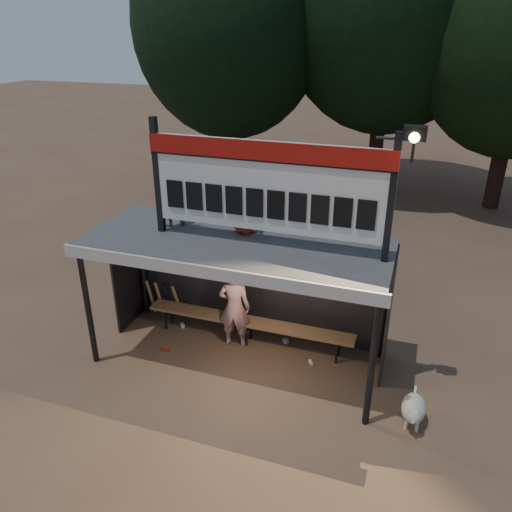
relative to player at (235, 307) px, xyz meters
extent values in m
plane|color=brown|center=(0.21, -0.39, -0.80)|extent=(80.00, 80.00, 0.00)
imported|color=silver|center=(0.00, 0.00, 0.00)|extent=(0.64, 0.47, 1.61)
imported|color=gray|center=(-1.10, -0.10, 2.00)|extent=(0.60, 0.58, 0.97)
imported|color=#AC291A|center=(0.21, 0.00, 2.02)|extent=(0.58, 0.54, 1.00)
cube|color=#3F3F41|center=(0.21, -0.39, 1.46)|extent=(5.00, 2.00, 0.12)
cube|color=beige|center=(0.21, -1.41, 1.42)|extent=(5.10, 0.06, 0.20)
cylinder|color=black|center=(-2.19, -1.29, 0.30)|extent=(0.10, 0.10, 2.20)
cylinder|color=black|center=(2.61, -1.29, 0.30)|extent=(0.10, 0.10, 2.20)
cylinder|color=black|center=(-2.19, 0.51, 0.30)|extent=(0.10, 0.10, 2.20)
cylinder|color=black|center=(2.61, 0.51, 0.30)|extent=(0.10, 0.10, 2.20)
cube|color=black|center=(0.21, 0.61, 0.30)|extent=(5.00, 0.04, 2.20)
cube|color=black|center=(-2.29, 0.11, 0.30)|extent=(0.04, 1.00, 2.20)
cube|color=black|center=(2.71, 0.11, 0.30)|extent=(0.04, 1.00, 2.20)
cylinder|color=black|center=(0.21, 0.61, 1.35)|extent=(5.00, 0.06, 0.06)
cube|color=black|center=(-1.14, -0.39, 2.47)|extent=(0.10, 0.10, 1.90)
cube|color=black|center=(2.56, -0.39, 2.47)|extent=(0.10, 0.10, 1.90)
cube|color=silver|center=(0.71, -0.39, 2.47)|extent=(3.80, 0.08, 1.40)
cube|color=#A3120B|center=(0.71, -0.44, 3.03)|extent=(3.80, 0.04, 0.28)
cube|color=black|center=(0.71, -0.45, 2.88)|extent=(3.80, 0.02, 0.03)
cube|color=black|center=(-0.82, -0.44, 2.22)|extent=(0.27, 0.03, 0.45)
cube|color=black|center=(-0.48, -0.44, 2.22)|extent=(0.27, 0.03, 0.45)
cube|color=black|center=(-0.14, -0.44, 2.22)|extent=(0.27, 0.03, 0.45)
cube|color=black|center=(0.20, -0.44, 2.22)|extent=(0.27, 0.03, 0.45)
cube|color=black|center=(0.54, -0.44, 2.22)|extent=(0.27, 0.03, 0.45)
cube|color=black|center=(0.88, -0.44, 2.22)|extent=(0.27, 0.03, 0.45)
cube|color=black|center=(1.22, -0.44, 2.22)|extent=(0.27, 0.03, 0.45)
cube|color=black|center=(1.56, -0.44, 2.22)|extent=(0.27, 0.03, 0.45)
cube|color=black|center=(1.90, -0.44, 2.22)|extent=(0.27, 0.03, 0.45)
cube|color=black|center=(2.24, -0.44, 2.22)|extent=(0.27, 0.03, 0.45)
cylinder|color=black|center=(2.51, -0.39, 3.32)|extent=(0.50, 0.04, 0.04)
cylinder|color=black|center=(2.76, -0.39, 3.17)|extent=(0.04, 0.04, 0.30)
cube|color=black|center=(2.76, -0.44, 3.42)|extent=(0.30, 0.22, 0.18)
sphere|color=#FFD88C|center=(2.76, -0.53, 3.38)|extent=(0.14, 0.14, 0.14)
cube|color=olive|center=(0.21, 0.16, -0.35)|extent=(4.00, 0.35, 0.06)
cylinder|color=black|center=(-1.49, 0.04, -0.58)|extent=(0.05, 0.05, 0.45)
cylinder|color=black|center=(-1.49, 0.28, -0.58)|extent=(0.05, 0.05, 0.45)
cylinder|color=black|center=(0.21, 0.04, -0.58)|extent=(0.05, 0.05, 0.45)
cylinder|color=black|center=(0.21, 0.28, -0.58)|extent=(0.05, 0.05, 0.45)
cylinder|color=black|center=(1.91, 0.04, -0.58)|extent=(0.05, 0.05, 0.45)
cylinder|color=black|center=(1.91, 0.28, -0.58)|extent=(0.05, 0.05, 0.45)
cylinder|color=black|center=(-3.79, 9.61, 1.07)|extent=(0.50, 0.50, 3.74)
ellipsoid|color=black|center=(-3.79, 9.61, 4.72)|extent=(6.46, 6.46, 7.48)
cylinder|color=black|center=(1.21, 11.11, 1.29)|extent=(0.50, 0.50, 4.18)
ellipsoid|color=black|center=(1.21, 11.11, 5.37)|extent=(7.22, 7.22, 8.36)
cylinder|color=black|center=(5.21, 10.11, 0.96)|extent=(0.50, 0.50, 3.52)
ellipsoid|color=beige|center=(3.28, -1.05, -0.53)|extent=(0.36, 0.58, 0.36)
sphere|color=beige|center=(3.28, -1.33, -0.44)|extent=(0.22, 0.22, 0.22)
cone|color=beige|center=(3.28, -1.43, -0.46)|extent=(0.10, 0.10, 0.10)
cone|color=beige|center=(3.23, -1.35, -0.34)|extent=(0.06, 0.06, 0.07)
cone|color=beige|center=(3.33, -1.35, -0.34)|extent=(0.06, 0.06, 0.07)
cylinder|color=beige|center=(3.20, -1.23, -0.71)|extent=(0.05, 0.05, 0.18)
cylinder|color=beige|center=(3.36, -1.23, -0.71)|extent=(0.05, 0.05, 0.18)
cylinder|color=#F0E2CF|center=(3.20, -0.87, -0.71)|extent=(0.05, 0.05, 0.18)
cylinder|color=#F0E3CF|center=(3.36, -0.87, -0.71)|extent=(0.05, 0.05, 0.18)
cylinder|color=silver|center=(3.28, -0.75, -0.46)|extent=(0.04, 0.16, 0.14)
cylinder|color=olive|center=(-2.01, 0.43, -0.37)|extent=(0.09, 0.27, 0.84)
cylinder|color=#966D46|center=(-1.81, 0.43, -0.37)|extent=(0.07, 0.30, 0.83)
cylinder|color=black|center=(-1.61, 0.43, -0.37)|extent=(0.09, 0.33, 0.83)
cylinder|color=olive|center=(-1.41, 0.43, -0.37)|extent=(0.07, 0.35, 0.82)
cube|color=#B0271E|center=(-1.14, -0.63, -0.76)|extent=(0.11, 0.08, 0.08)
cylinder|color=silver|center=(0.12, 0.36, -0.77)|extent=(0.08, 0.13, 0.07)
cube|color=beige|center=(-1.21, 0.20, -0.76)|extent=(0.12, 0.12, 0.08)
cylinder|color=red|center=(-0.01, 0.26, -0.77)|extent=(0.14, 0.12, 0.07)
cube|color=#B1B2B7|center=(0.89, 0.34, -0.76)|extent=(0.12, 0.12, 0.08)
cylinder|color=beige|center=(1.50, -0.15, -0.77)|extent=(0.11, 0.14, 0.07)
camera|label=1|loc=(2.92, -7.34, 4.69)|focal=35.00mm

